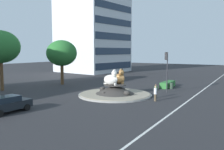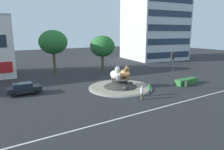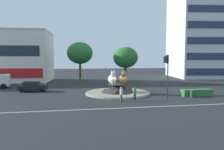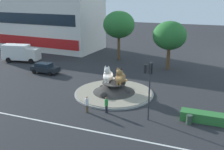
{
  "view_description": "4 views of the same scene",
  "coord_description": "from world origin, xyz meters",
  "px_view_note": "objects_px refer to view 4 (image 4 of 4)",
  "views": [
    {
      "loc": [
        -26.38,
        -15.31,
        5.7
      ],
      "look_at": [
        0.57,
        0.79,
        2.55
      ],
      "focal_mm": 38.56,
      "sensor_mm": 36.0,
      "label": 1
    },
    {
      "loc": [
        -16.31,
        -23.87,
        8.04
      ],
      "look_at": [
        -1.81,
        -0.58,
        2.3
      ],
      "focal_mm": 32.35,
      "sensor_mm": 36.0,
      "label": 2
    },
    {
      "loc": [
        -6.0,
        -29.76,
        5.05
      ],
      "look_at": [
        -1.0,
        -0.86,
        2.8
      ],
      "focal_mm": 33.8,
      "sensor_mm": 36.0,
      "label": 3
    },
    {
      "loc": [
        10.05,
        -26.98,
        11.4
      ],
      "look_at": [
        -0.64,
        1.02,
        1.98
      ],
      "focal_mm": 41.53,
      "sensor_mm": 36.0,
      "label": 4
    }
  ],
  "objects_px": {
    "delivery_box_truck": "(20,53)",
    "litter_bin": "(189,120)",
    "cat_statue_white": "(108,75)",
    "pedestrian_green_shirt": "(106,105)",
    "cat_statue_tabby": "(120,77)",
    "second_tree_near_tower": "(119,25)",
    "sedan_on_far_lane": "(45,68)",
    "shophouse_block": "(39,21)",
    "traffic_light_mast": "(149,79)",
    "pedestrian_white_shirt": "(87,104)",
    "broadleaf_tree_behind_island": "(170,36)"
  },
  "relations": [
    {
      "from": "second_tree_near_tower",
      "to": "litter_bin",
      "type": "relative_size",
      "value": 9.59
    },
    {
      "from": "cat_statue_tabby",
      "to": "pedestrian_green_shirt",
      "type": "xyz_separation_m",
      "value": [
        0.28,
        -5.0,
        -1.31
      ]
    },
    {
      "from": "sedan_on_far_lane",
      "to": "delivery_box_truck",
      "type": "bearing_deg",
      "value": 153.33
    },
    {
      "from": "traffic_light_mast",
      "to": "litter_bin",
      "type": "xyz_separation_m",
      "value": [
        3.78,
        0.39,
        -3.59
      ]
    },
    {
      "from": "broadleaf_tree_behind_island",
      "to": "second_tree_near_tower",
      "type": "bearing_deg",
      "value": 161.81
    },
    {
      "from": "cat_statue_white",
      "to": "shophouse_block",
      "type": "xyz_separation_m",
      "value": [
        -24.64,
        21.15,
        3.43
      ]
    },
    {
      "from": "litter_bin",
      "to": "second_tree_near_tower",
      "type": "bearing_deg",
      "value": 124.45
    },
    {
      "from": "traffic_light_mast",
      "to": "delivery_box_truck",
      "type": "relative_size",
      "value": 0.82
    },
    {
      "from": "delivery_box_truck",
      "to": "pedestrian_white_shirt",
      "type": "bearing_deg",
      "value": -45.25
    },
    {
      "from": "delivery_box_truck",
      "to": "litter_bin",
      "type": "bearing_deg",
      "value": -33.47
    },
    {
      "from": "sedan_on_far_lane",
      "to": "cat_statue_tabby",
      "type": "bearing_deg",
      "value": -15.75
    },
    {
      "from": "broadleaf_tree_behind_island",
      "to": "pedestrian_green_shirt",
      "type": "bearing_deg",
      "value": -99.88
    },
    {
      "from": "broadleaf_tree_behind_island",
      "to": "second_tree_near_tower",
      "type": "height_order",
      "value": "second_tree_near_tower"
    },
    {
      "from": "delivery_box_truck",
      "to": "second_tree_near_tower",
      "type": "bearing_deg",
      "value": 15.76
    },
    {
      "from": "pedestrian_green_shirt",
      "to": "litter_bin",
      "type": "xyz_separation_m",
      "value": [
        7.95,
        0.48,
        -0.43
      ]
    },
    {
      "from": "traffic_light_mast",
      "to": "second_tree_near_tower",
      "type": "bearing_deg",
      "value": 24.59
    },
    {
      "from": "traffic_light_mast",
      "to": "second_tree_near_tower",
      "type": "distance_m",
      "value": 23.43
    },
    {
      "from": "shophouse_block",
      "to": "second_tree_near_tower",
      "type": "bearing_deg",
      "value": -10.73
    },
    {
      "from": "litter_bin",
      "to": "traffic_light_mast",
      "type": "bearing_deg",
      "value": -174.09
    },
    {
      "from": "cat_statue_white",
      "to": "broadleaf_tree_behind_island",
      "type": "distance_m",
      "value": 14.11
    },
    {
      "from": "traffic_light_mast",
      "to": "pedestrian_white_shirt",
      "type": "distance_m",
      "value": 6.79
    },
    {
      "from": "cat_statue_tabby",
      "to": "pedestrian_green_shirt",
      "type": "height_order",
      "value": "cat_statue_tabby"
    },
    {
      "from": "broadleaf_tree_behind_island",
      "to": "sedan_on_far_lane",
      "type": "bearing_deg",
      "value": -152.67
    },
    {
      "from": "traffic_light_mast",
      "to": "delivery_box_truck",
      "type": "height_order",
      "value": "traffic_light_mast"
    },
    {
      "from": "cat_statue_white",
      "to": "second_tree_near_tower",
      "type": "relative_size",
      "value": 0.25
    },
    {
      "from": "cat_statue_white",
      "to": "pedestrian_green_shirt",
      "type": "height_order",
      "value": "cat_statue_white"
    },
    {
      "from": "pedestrian_white_shirt",
      "to": "litter_bin",
      "type": "bearing_deg",
      "value": -160.09
    },
    {
      "from": "pedestrian_white_shirt",
      "to": "litter_bin",
      "type": "relative_size",
      "value": 1.95
    },
    {
      "from": "traffic_light_mast",
      "to": "broadleaf_tree_behind_island",
      "type": "xyz_separation_m",
      "value": [
        -1.03,
        17.88,
        1.28
      ]
    },
    {
      "from": "cat_statue_white",
      "to": "pedestrian_white_shirt",
      "type": "xyz_separation_m",
      "value": [
        0.05,
        -5.8,
        -1.26
      ]
    },
    {
      "from": "cat_statue_white",
      "to": "delivery_box_truck",
      "type": "height_order",
      "value": "cat_statue_white"
    },
    {
      "from": "pedestrian_green_shirt",
      "to": "pedestrian_white_shirt",
      "type": "bearing_deg",
      "value": -26.24
    },
    {
      "from": "cat_statue_tabby",
      "to": "pedestrian_green_shirt",
      "type": "relative_size",
      "value": 1.31
    },
    {
      "from": "pedestrian_green_shirt",
      "to": "shophouse_block",
      "type": "bearing_deg",
      "value": -90.4
    },
    {
      "from": "second_tree_near_tower",
      "to": "pedestrian_white_shirt",
      "type": "bearing_deg",
      "value": -78.75
    },
    {
      "from": "shophouse_block",
      "to": "second_tree_near_tower",
      "type": "xyz_separation_m",
      "value": [
        20.38,
        -5.29,
        0.64
      ]
    },
    {
      "from": "cat_statue_white",
      "to": "pedestrian_green_shirt",
      "type": "distance_m",
      "value": 5.64
    },
    {
      "from": "pedestrian_green_shirt",
      "to": "sedan_on_far_lane",
      "type": "xyz_separation_m",
      "value": [
        -13.69,
        9.28,
        -0.06
      ]
    },
    {
      "from": "cat_statue_tabby",
      "to": "pedestrian_white_shirt",
      "type": "distance_m",
      "value": 5.99
    },
    {
      "from": "cat_statue_tabby",
      "to": "shophouse_block",
      "type": "bearing_deg",
      "value": -133.11
    },
    {
      "from": "cat_statue_tabby",
      "to": "litter_bin",
      "type": "distance_m",
      "value": 9.55
    },
    {
      "from": "second_tree_near_tower",
      "to": "sedan_on_far_lane",
      "type": "height_order",
      "value": "second_tree_near_tower"
    },
    {
      "from": "broadleaf_tree_behind_island",
      "to": "sedan_on_far_lane",
      "type": "relative_size",
      "value": 1.76
    },
    {
      "from": "shophouse_block",
      "to": "pedestrian_green_shirt",
      "type": "relative_size",
      "value": 16.76
    },
    {
      "from": "cat_statue_tabby",
      "to": "sedan_on_far_lane",
      "type": "xyz_separation_m",
      "value": [
        -13.41,
        4.28,
        -1.38
      ]
    },
    {
      "from": "cat_statue_white",
      "to": "pedestrian_green_shirt",
      "type": "xyz_separation_m",
      "value": [
        1.88,
        -5.16,
        -1.31
      ]
    },
    {
      "from": "shophouse_block",
      "to": "pedestrian_white_shirt",
      "type": "xyz_separation_m",
      "value": [
        24.68,
        -26.95,
        -4.69
      ]
    },
    {
      "from": "cat_statue_tabby",
      "to": "traffic_light_mast",
      "type": "relative_size",
      "value": 0.39
    },
    {
      "from": "cat_statue_tabby",
      "to": "shophouse_block",
      "type": "relative_size",
      "value": 0.08
    },
    {
      "from": "cat_statue_tabby",
      "to": "broadleaf_tree_behind_island",
      "type": "xyz_separation_m",
      "value": [
        3.41,
        12.97,
        3.12
      ]
    }
  ]
}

